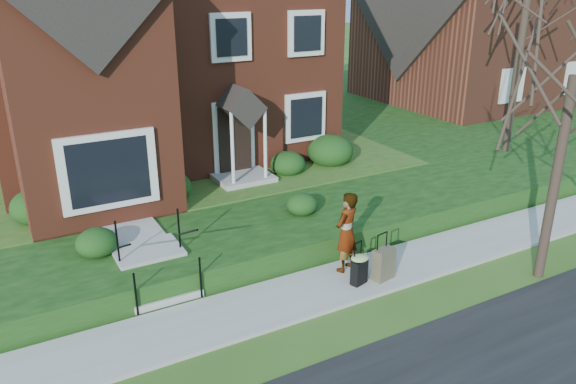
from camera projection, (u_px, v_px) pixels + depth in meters
ground at (302, 296)px, 11.54m from camera, size 120.00×120.00×0.00m
sidewalk at (302, 295)px, 11.53m from camera, size 60.00×1.60×0.08m
terrace at (250, 135)px, 22.14m from camera, size 44.00×20.00×0.60m
walkway at (118, 209)px, 14.26m from camera, size 1.20×6.00×0.06m
main_house at (141, 7)px, 17.39m from camera, size 10.40×10.20×9.40m
front_steps at (154, 267)px, 11.74m from camera, size 1.40×2.02×1.50m
foundation_shrubs at (224, 175)px, 15.48m from camera, size 10.00×4.14×1.02m
woman at (347, 232)px, 12.12m from camera, size 0.78×0.67×1.82m
suitcase_black at (359, 268)px, 11.74m from camera, size 0.47×0.42×0.96m
suitcase_olive at (384, 264)px, 11.95m from camera, size 0.53×0.36×1.05m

